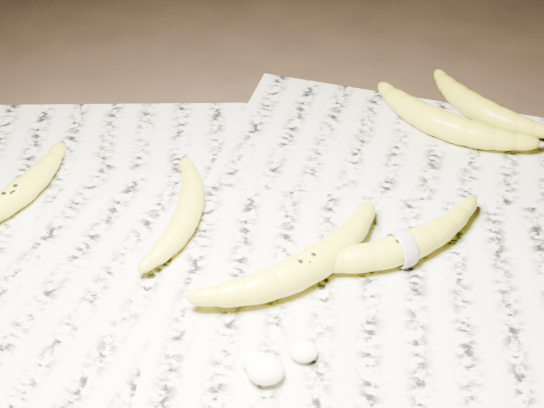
{
  "coord_description": "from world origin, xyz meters",
  "views": [
    {
      "loc": [
        0.01,
        -0.63,
        0.63
      ],
      "look_at": [
        -0.02,
        0.01,
        0.05
      ],
      "focal_mm": 50.0,
      "sensor_mm": 36.0,
      "label": 1
    }
  ],
  "objects_px": {
    "banana_upper_a": "(444,122)",
    "banana_upper_b": "(479,106)",
    "banana_left_b": "(187,211)",
    "banana_center": "(305,266)",
    "banana_taped": "(402,246)",
    "banana_left_a": "(11,196)"
  },
  "relations": [
    {
      "from": "banana_left_b",
      "to": "banana_upper_b",
      "type": "xyz_separation_m",
      "value": [
        0.38,
        0.23,
        0.0
      ]
    },
    {
      "from": "banana_left_a",
      "to": "banana_upper_b",
      "type": "xyz_separation_m",
      "value": [
        0.6,
        0.22,
        0.0
      ]
    },
    {
      "from": "banana_left_a",
      "to": "banana_upper_b",
      "type": "bearing_deg",
      "value": -36.79
    },
    {
      "from": "banana_left_b",
      "to": "banana_center",
      "type": "xyz_separation_m",
      "value": [
        0.14,
        -0.09,
        0.0
      ]
    },
    {
      "from": "banana_upper_a",
      "to": "banana_upper_b",
      "type": "relative_size",
      "value": 1.18
    },
    {
      "from": "banana_left_b",
      "to": "banana_upper_b",
      "type": "height_order",
      "value": "banana_upper_b"
    },
    {
      "from": "banana_left_b",
      "to": "banana_upper_a",
      "type": "xyz_separation_m",
      "value": [
        0.32,
        0.19,
        0.0
      ]
    },
    {
      "from": "banana_left_a",
      "to": "banana_upper_b",
      "type": "distance_m",
      "value": 0.63
    },
    {
      "from": "banana_left_b",
      "to": "banana_taped",
      "type": "xyz_separation_m",
      "value": [
        0.25,
        -0.05,
        0.0
      ]
    },
    {
      "from": "banana_left_b",
      "to": "banana_center",
      "type": "bearing_deg",
      "value": -114.23
    },
    {
      "from": "banana_upper_a",
      "to": "banana_upper_b",
      "type": "height_order",
      "value": "banana_upper_a"
    },
    {
      "from": "banana_left_a",
      "to": "banana_center",
      "type": "distance_m",
      "value": 0.37
    },
    {
      "from": "banana_center",
      "to": "banana_taped",
      "type": "relative_size",
      "value": 1.01
    },
    {
      "from": "banana_taped",
      "to": "banana_upper_a",
      "type": "xyz_separation_m",
      "value": [
        0.08,
        0.24,
        0.0
      ]
    },
    {
      "from": "banana_left_b",
      "to": "banana_upper_a",
      "type": "distance_m",
      "value": 0.38
    },
    {
      "from": "banana_left_a",
      "to": "banana_upper_a",
      "type": "relative_size",
      "value": 0.94
    },
    {
      "from": "banana_upper_a",
      "to": "banana_center",
      "type": "bearing_deg",
      "value": -90.26
    },
    {
      "from": "banana_taped",
      "to": "banana_upper_b",
      "type": "distance_m",
      "value": 0.31
    },
    {
      "from": "banana_left_b",
      "to": "banana_taped",
      "type": "bearing_deg",
      "value": -93.62
    },
    {
      "from": "banana_center",
      "to": "banana_left_a",
      "type": "bearing_deg",
      "value": 126.08
    },
    {
      "from": "banana_taped",
      "to": "banana_upper_b",
      "type": "relative_size",
      "value": 1.26
    },
    {
      "from": "banana_left_a",
      "to": "banana_center",
      "type": "height_order",
      "value": "banana_center"
    }
  ]
}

